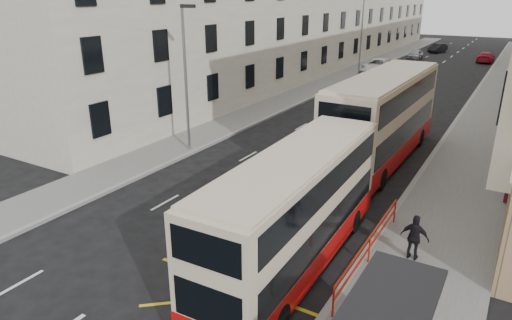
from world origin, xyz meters
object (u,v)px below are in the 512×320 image
Objects in this scene: double_decker_rear at (383,118)px; car_red at (486,57)px; car_dark at (438,48)px; car_silver at (415,55)px; double_decker_front at (296,211)px; street_lamp_near at (186,72)px; pedestrian_far at (415,238)px; street_lamp_far at (362,32)px; white_van at (378,66)px.

double_decker_rear reaches higher than car_red.
car_dark is at bearing -45.23° from car_red.
car_silver is 0.95× the size of car_dark.
double_decker_front is 55.75m from car_red.
car_silver is at bearing 86.94° from street_lamp_near.
car_red is (1.11, 44.17, -1.74)m from double_decker_rear.
pedestrian_far is 0.42× the size of car_silver.
car_red is (8.59, 2.02, 0.02)m from car_silver.
pedestrian_far is at bearing -76.76° from car_silver.
street_lamp_far reaches higher than double_decker_front.
white_van is at bearing -93.59° from car_silver.
double_decker_rear is (-0.47, 11.56, 0.38)m from double_decker_front.
street_lamp_near is 1.00× the size of street_lamp_far.
double_decker_rear is 2.56× the size of car_red.
street_lamp_near is at bearing 77.96° from car_red.
street_lamp_far is at bearing 111.99° from double_decker_rear.
car_red is at bearing 58.76° from street_lamp_far.
white_van is at bearing 107.81° from double_decker_rear.
white_van is at bearing 59.22° from street_lamp_far.
double_decker_front reaches higher than car_dark.
car_dark is at bearing 94.58° from double_decker_front.
double_decker_front is 2.61× the size of car_silver.
car_red is (0.64, 55.73, -1.36)m from double_decker_front.
street_lamp_far is at bearing -115.85° from white_van.
white_van is (-9.02, 39.86, -1.23)m from double_decker_front.
car_red is at bearing -83.92° from pedestrian_far.
double_decker_rear is 42.84m from car_silver.
street_lamp_far is at bearing 90.00° from street_lamp_near.
street_lamp_far is 38.08m from pedestrian_far.
double_decker_front is 63.75m from car_dark.
double_decker_front is 2.16× the size of car_red.
pedestrian_far is (13.83, -5.29, -3.67)m from street_lamp_near.
street_lamp_near is 15.26m from pedestrian_far.
pedestrian_far is at bearing 93.84° from car_red.
double_decker_front is 1.72× the size of white_van.
pedestrian_far is (3.88, -9.35, -1.46)m from double_decker_rear.
street_lamp_far is 2.07× the size of car_silver.
pedestrian_far reaches higher than car_red.
car_red reaches higher than car_dark.
street_lamp_near is 13.10m from double_decker_front.
pedestrian_far reaches higher than car_silver.
double_decker_front is at bearing 36.04° from pedestrian_far.
street_lamp_far reaches higher than car_silver.
double_decker_rear is (9.95, -25.94, -2.21)m from street_lamp_far.
car_silver is at bearing -83.34° from car_dark.
street_lamp_near is 49.64m from car_red.
double_decker_rear reaches higher than car_dark.
street_lamp_far is 39.01m from double_decker_front.
car_silver is at bearing 81.35° from street_lamp_far.
street_lamp_near is at bearing -87.55° from white_van.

